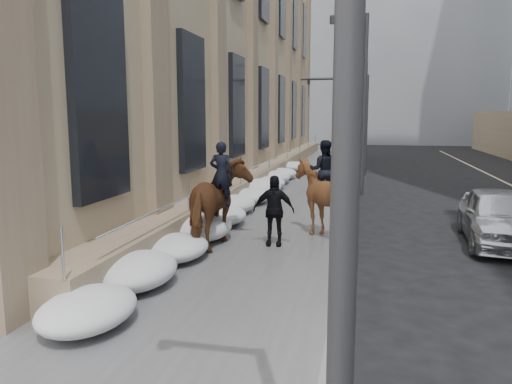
{
  "coord_description": "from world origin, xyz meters",
  "views": [
    {
      "loc": [
        3.01,
        -9.08,
        3.6
      ],
      "look_at": [
        0.37,
        2.98,
        1.7
      ],
      "focal_mm": 35.0,
      "sensor_mm": 36.0,
      "label": 1
    }
  ],
  "objects_px": {
    "mounted_horse_left": "(220,203)",
    "pedestrian": "(274,210)",
    "car_silver": "(499,216)",
    "mounted_horse_right": "(323,195)"
  },
  "relations": [
    {
      "from": "car_silver",
      "to": "mounted_horse_left",
      "type": "bearing_deg",
      "value": -158.97
    },
    {
      "from": "pedestrian",
      "to": "car_silver",
      "type": "relative_size",
      "value": 0.41
    },
    {
      "from": "mounted_horse_left",
      "to": "pedestrian",
      "type": "distance_m",
      "value": 1.46
    },
    {
      "from": "mounted_horse_right",
      "to": "car_silver",
      "type": "height_order",
      "value": "mounted_horse_right"
    },
    {
      "from": "mounted_horse_left",
      "to": "car_silver",
      "type": "xyz_separation_m",
      "value": [
        7.45,
        2.36,
        -0.52
      ]
    },
    {
      "from": "mounted_horse_right",
      "to": "pedestrian",
      "type": "distance_m",
      "value": 1.77
    },
    {
      "from": "mounted_horse_left",
      "to": "mounted_horse_right",
      "type": "bearing_deg",
      "value": -146.24
    },
    {
      "from": "mounted_horse_left",
      "to": "pedestrian",
      "type": "height_order",
      "value": "mounted_horse_left"
    },
    {
      "from": "mounted_horse_right",
      "to": "car_silver",
      "type": "distance_m",
      "value": 4.94
    },
    {
      "from": "mounted_horse_left",
      "to": "car_silver",
      "type": "distance_m",
      "value": 7.83
    }
  ]
}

